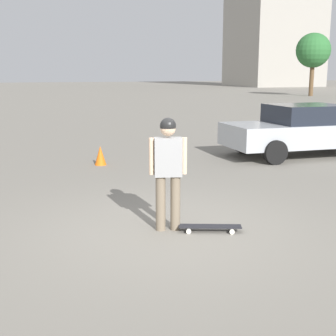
{
  "coord_description": "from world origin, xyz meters",
  "views": [
    {
      "loc": [
        -6.05,
        2.36,
        2.25
      ],
      "look_at": [
        0.0,
        0.0,
        0.92
      ],
      "focal_mm": 50.0,
      "sensor_mm": 36.0,
      "label": 1
    }
  ],
  "objects": [
    {
      "name": "tree_distant",
      "position": [
        32.18,
        -27.64,
        4.33
      ],
      "size": [
        3.32,
        3.32,
        6.03
      ],
      "color": "brown",
      "rests_on": "ground_plane"
    },
    {
      "name": "ground_plane",
      "position": [
        0.0,
        0.0,
        0.0
      ],
      "size": [
        220.0,
        220.0,
        0.0
      ],
      "primitive_type": "plane",
      "color": "gray"
    },
    {
      "name": "person",
      "position": [
        0.0,
        0.0,
        0.96
      ],
      "size": [
        0.3,
        0.52,
        1.63
      ],
      "rotation": [
        0.0,
        0.0,
        -1.85
      ],
      "color": "#7A6B56",
      "rests_on": "ground_plane"
    },
    {
      "name": "skateboard",
      "position": [
        -0.3,
        -0.53,
        0.07
      ],
      "size": [
        0.52,
        0.9,
        0.09
      ],
      "rotation": [
        0.0,
        0.0,
        1.17
      ],
      "color": "#232328",
      "rests_on": "ground_plane"
    },
    {
      "name": "traffic_cone",
      "position": [
        5.16,
        -0.21,
        0.24
      ],
      "size": [
        0.29,
        0.29,
        0.47
      ],
      "color": "orange",
      "rests_on": "ground_plane"
    },
    {
      "name": "car_parked_near",
      "position": [
        4.45,
        -5.67,
        0.72
      ],
      "size": [
        2.23,
        4.31,
        1.4
      ],
      "rotation": [
        0.0,
        0.0,
        1.49
      ],
      "color": "#ADB2B7",
      "rests_on": "ground_plane"
    }
  ]
}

